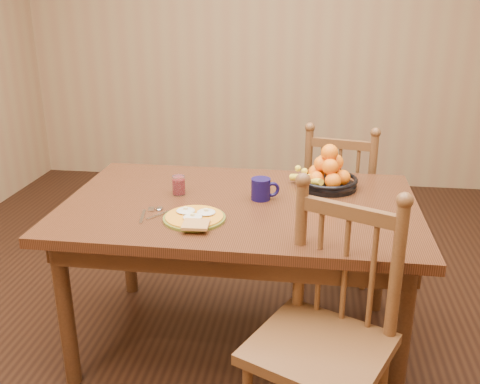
# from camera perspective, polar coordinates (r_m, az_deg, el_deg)

# --- Properties ---
(room) EXTENTS (4.52, 5.02, 2.72)m
(room) POSITION_cam_1_polar(r_m,az_deg,el_deg) (2.28, -0.00, 13.05)
(room) COLOR black
(room) RESTS_ON ground
(dining_table) EXTENTS (1.60, 1.00, 0.75)m
(dining_table) POSITION_cam_1_polar(r_m,az_deg,el_deg) (2.47, -0.00, -2.94)
(dining_table) COLOR black
(dining_table) RESTS_ON ground
(chair_far) EXTENTS (0.51, 0.49, 0.95)m
(chair_far) POSITION_cam_1_polar(r_m,az_deg,el_deg) (3.23, 10.69, -1.35)
(chair_far) COLOR #4A2E16
(chair_far) RESTS_ON ground
(chair_near) EXTENTS (0.60, 0.59, 1.00)m
(chair_near) POSITION_cam_1_polar(r_m,az_deg,el_deg) (2.00, 9.00, -15.08)
(chair_near) COLOR #4A2E16
(chair_near) RESTS_ON ground
(breakfast_plate) EXTENTS (0.26, 0.29, 0.04)m
(breakfast_plate) POSITION_cam_1_polar(r_m,az_deg,el_deg) (2.25, -4.88, -2.72)
(breakfast_plate) COLOR #59601E
(breakfast_plate) RESTS_ON dining_table
(fork) EXTENTS (0.05, 0.18, 0.00)m
(fork) POSITION_cam_1_polar(r_m,az_deg,el_deg) (2.33, -10.05, -2.31)
(fork) COLOR silver
(fork) RESTS_ON dining_table
(spoon) EXTENTS (0.08, 0.15, 0.01)m
(spoon) POSITION_cam_1_polar(r_m,az_deg,el_deg) (2.36, -8.66, -1.97)
(spoon) COLOR silver
(spoon) RESTS_ON dining_table
(coffee_mug) EXTENTS (0.13, 0.09, 0.10)m
(coffee_mug) POSITION_cam_1_polar(r_m,az_deg,el_deg) (2.45, 2.34, 0.34)
(coffee_mug) COLOR #0E0935
(coffee_mug) RESTS_ON dining_table
(juice_glass) EXTENTS (0.06, 0.06, 0.09)m
(juice_glass) POSITION_cam_1_polar(r_m,az_deg,el_deg) (2.53, -6.55, 0.67)
(juice_glass) COLOR silver
(juice_glass) RESTS_ON dining_table
(fruit_bowl) EXTENTS (0.32, 0.29, 0.22)m
(fruit_bowl) POSITION_cam_1_polar(r_m,az_deg,el_deg) (2.63, 9.27, 1.85)
(fruit_bowl) COLOR black
(fruit_bowl) RESTS_ON dining_table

